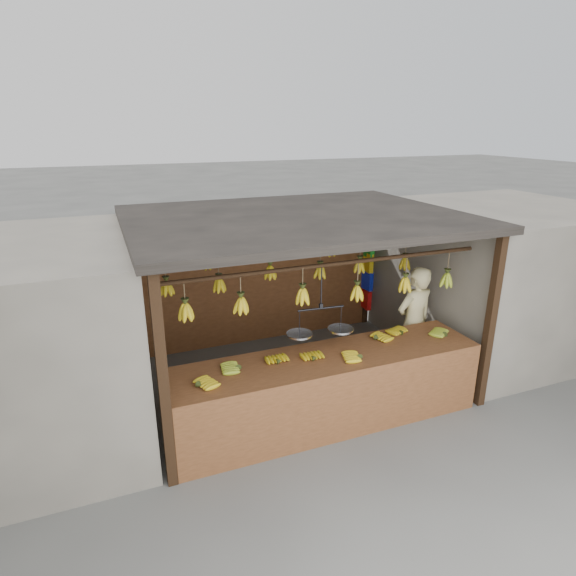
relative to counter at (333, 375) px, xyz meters
name	(u,v)px	position (x,y,z in m)	size (l,w,h in m)	color
ground	(296,379)	(0.04, 1.23, -0.72)	(80.00, 80.00, 0.00)	#5B5B57
stall	(287,241)	(0.04, 1.56, 1.25)	(4.30, 3.30, 2.40)	black
neighbor_right	(499,276)	(3.64, 1.23, 0.43)	(3.00, 3.00, 2.30)	slate
counter	(333,375)	(0.00, 0.00, 0.00)	(3.81, 0.87, 0.96)	brown
hanging_bananas	(296,272)	(0.04, 1.24, 0.90)	(3.58, 2.22, 0.37)	gold
balance_scale	(320,329)	(-0.06, 0.23, 0.50)	(0.82, 0.35, 0.83)	black
vendor	(414,323)	(1.64, 0.72, 0.11)	(0.61, 0.40, 1.66)	beige
bag_bundles	(368,273)	(1.98, 2.58, 0.29)	(0.08, 0.26, 1.30)	#199926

